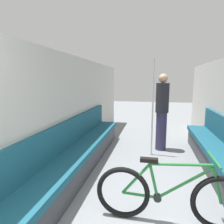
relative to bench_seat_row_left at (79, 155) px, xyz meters
The scene contains 5 objects.
wall_left 0.79m from the bench_seat_row_left, behind, with size 0.10×8.74×2.10m, color beige.
bench_seat_row_left is the anchor object (origin of this frame).
bicycle 1.85m from the bench_seat_row_left, 36.14° to the right, with size 1.71×0.46×0.82m.
grab_pole_near 1.81m from the bench_seat_row_left, 40.01° to the left, with size 0.08×0.08×2.08m.
passenger_standing 2.18m from the bench_seat_row_left, 44.55° to the left, with size 0.30×0.30×1.78m.
Camera 1 is at (0.04, -0.46, 1.64)m, focal length 32.00 mm.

